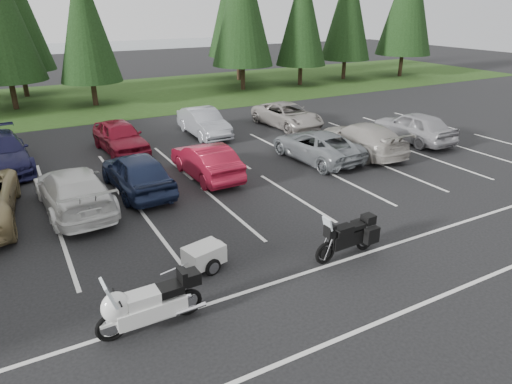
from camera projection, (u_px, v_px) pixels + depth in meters
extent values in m
plane|color=black|center=(229.00, 226.00, 14.80)|extent=(120.00, 120.00, 0.00)
cube|color=#1E3410|center=(90.00, 99.00, 34.18)|extent=(80.00, 16.00, 0.01)
cube|color=slate|center=(77.00, 57.00, 61.00)|extent=(70.00, 50.00, 0.02)
cube|color=silver|center=(205.00, 204.00, 16.42)|extent=(32.00, 16.00, 0.01)
cylinder|color=#332316|center=(13.00, 90.00, 30.55)|extent=(0.36, 0.36, 2.62)
cylinder|color=#332316|center=(94.00, 89.00, 31.81)|extent=(0.36, 0.36, 2.26)
cone|color=black|center=(84.00, 20.00, 30.07)|extent=(4.14, 4.14, 7.99)
cylinder|color=#332316|center=(243.00, 73.00, 37.50)|extent=(0.36, 0.36, 2.69)
cone|color=black|center=(242.00, 2.00, 35.43)|extent=(4.93, 4.93, 9.52)
cylinder|color=#332316|center=(300.00, 71.00, 39.79)|extent=(0.36, 0.36, 2.33)
cone|color=black|center=(302.00, 14.00, 38.00)|extent=(4.27, 4.27, 8.24)
cylinder|color=#332316|center=(344.00, 65.00, 42.87)|extent=(0.36, 0.36, 2.47)
cone|color=black|center=(348.00, 9.00, 40.97)|extent=(4.53, 4.53, 8.76)
cylinder|color=#332316|center=(401.00, 61.00, 44.43)|extent=(0.36, 0.36, 2.83)
cylinder|color=#332316|center=(24.00, 79.00, 34.69)|extent=(0.36, 0.36, 2.71)
cone|color=black|center=(9.00, 1.00, 32.61)|extent=(4.97, 4.97, 9.61)
cylinder|color=#332316|center=(239.00, 63.00, 42.13)|extent=(0.36, 0.36, 3.00)
imported|color=silver|center=(74.00, 190.00, 15.68)|extent=(2.37, 5.26, 1.50)
imported|color=#192340|center=(137.00, 172.00, 17.23)|extent=(2.03, 4.65, 1.56)
imported|color=maroon|center=(206.00, 161.00, 18.70)|extent=(1.61, 4.32, 1.41)
imported|color=gray|center=(316.00, 145.00, 20.81)|extent=(2.52, 4.99, 1.35)
imported|color=#AEA89F|center=(361.00, 138.00, 21.69)|extent=(2.16, 5.11, 1.47)
imported|color=#9B9A9E|center=(414.00, 127.00, 23.53)|extent=(1.86, 4.61, 1.57)
imported|color=#18183D|center=(1.00, 153.00, 19.54)|extent=(2.51, 5.39, 1.52)
imported|color=maroon|center=(120.00, 137.00, 21.87)|extent=(2.10, 4.56, 1.51)
imported|color=gray|center=(204.00, 122.00, 24.60)|extent=(1.54, 4.39, 1.45)
imported|color=#A19A94|center=(287.00, 115.00, 26.40)|extent=(2.63, 5.01, 1.34)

